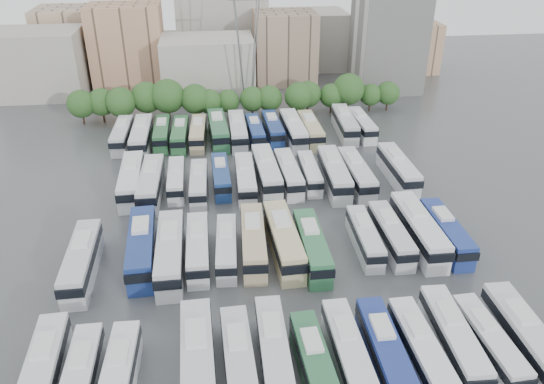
{
  "coord_description": "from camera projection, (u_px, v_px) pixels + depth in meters",
  "views": [
    {
      "loc": [
        -6.05,
        -57.6,
        36.72
      ],
      "look_at": [
        1.55,
        4.73,
        3.0
      ],
      "focal_mm": 35.0,
      "sensor_mm": 36.0,
      "label": 1
    }
  ],
  "objects": [
    {
      "name": "ground",
      "position": [
        264.0,
        230.0,
        68.39
      ],
      "size": [
        220.0,
        220.0,
        0.0
      ],
      "primitive_type": "plane",
      "color": "#424447",
      "rests_on": "ground"
    },
    {
      "name": "tree_line",
      "position": [
        230.0,
        97.0,
        102.97
      ],
      "size": [
        65.15,
        7.41,
        8.28
      ],
      "color": "black",
      "rests_on": "ground"
    },
    {
      "name": "city_buildings",
      "position": [
        201.0,
        45.0,
        126.72
      ],
      "size": [
        102.0,
        35.0,
        20.0
      ],
      "color": "#9E998E",
      "rests_on": "ground"
    },
    {
      "name": "apartment_tower",
      "position": [
        389.0,
        30.0,
        116.59
      ],
      "size": [
        14.0,
        14.0,
        26.0
      ],
      "primitive_type": "cube",
      "color": "silver",
      "rests_on": "ground"
    },
    {
      "name": "electricity_pylon",
      "position": [
        246.0,
        13.0,
        103.5
      ],
      "size": [
        9.0,
        6.91,
        33.83
      ],
      "color": "slate",
      "rests_on": "ground"
    },
    {
      "name": "bus_r0_s0",
      "position": [
        44.0,
        373.0,
        45.01
      ],
      "size": [
        3.14,
        12.16,
        3.78
      ],
      "rotation": [
        0.0,
        0.0,
        0.04
      ],
      "color": "silver",
      "rests_on": "ground"
    },
    {
      "name": "bus_r0_s1",
      "position": [
        80.0,
        381.0,
        44.44
      ],
      "size": [
        2.5,
        11.18,
        3.5
      ],
      "rotation": [
        0.0,
        0.0,
        0.01
      ],
      "color": "silver",
      "rests_on": "ground"
    },
    {
      "name": "bus_r0_s2",
      "position": [
        119.0,
        378.0,
        44.64
      ],
      "size": [
        2.84,
        11.33,
        3.53
      ],
      "rotation": [
        0.0,
        0.0,
        -0.03
      ],
      "color": "silver",
      "rests_on": "ground"
    },
    {
      "name": "bus_r0_s4",
      "position": [
        198.0,
        363.0,
        45.77
      ],
      "size": [
        3.26,
        13.34,
        4.16
      ],
      "rotation": [
        0.0,
        0.0,
        0.03
      ],
      "color": "silver",
      "rests_on": "ground"
    },
    {
      "name": "bus_r0_s5",
      "position": [
        239.0,
        363.0,
        46.07
      ],
      "size": [
        2.9,
        11.85,
        3.7
      ],
      "rotation": [
        0.0,
        0.0,
        0.03
      ],
      "color": "silver",
      "rests_on": "ground"
    },
    {
      "name": "bus_r0_s6",
      "position": [
        274.0,
        349.0,
        47.5
      ],
      "size": [
        2.72,
        11.67,
        3.65
      ],
      "rotation": [
        0.0,
        0.0,
        -0.02
      ],
      "color": "silver",
      "rests_on": "ground"
    },
    {
      "name": "bus_r0_s7",
      "position": [
        315.0,
        365.0,
        45.94
      ],
      "size": [
        2.91,
        11.29,
        3.51
      ],
      "rotation": [
        0.0,
        0.0,
        0.04
      ],
      "color": "#2C663F",
      "rests_on": "ground"
    },
    {
      "name": "bus_r0_s8",
      "position": [
        348.0,
        352.0,
        47.22
      ],
      "size": [
        2.61,
        11.53,
        3.61
      ],
      "rotation": [
        0.0,
        0.0,
        0.01
      ],
      "color": "silver",
      "rests_on": "ground"
    },
    {
      "name": "bus_r0_s9",
      "position": [
        385.0,
        352.0,
        47.15
      ],
      "size": [
        2.76,
        11.89,
        3.72
      ],
      "rotation": [
        0.0,
        0.0,
        -0.01
      ],
      "color": "navy",
      "rests_on": "ground"
    },
    {
      "name": "bus_r0_s10",
      "position": [
        420.0,
        350.0,
        47.5
      ],
      "size": [
        2.68,
        11.49,
        3.59
      ],
      "rotation": [
        0.0,
        0.0,
        0.02
      ],
      "color": "white",
      "rests_on": "ground"
    },
    {
      "name": "bus_r0_s11",
      "position": [
        453.0,
        338.0,
        48.74
      ],
      "size": [
        3.08,
        12.02,
        3.74
      ],
      "rotation": [
        0.0,
        0.0,
        -0.04
      ],
      "color": "silver",
      "rests_on": "ground"
    },
    {
      "name": "bus_r0_s12",
      "position": [
        489.0,
        342.0,
        48.46
      ],
      "size": [
        2.78,
        10.93,
        3.4
      ],
      "rotation": [
        0.0,
        0.0,
        0.04
      ],
      "color": "silver",
      "rests_on": "ground"
    },
    {
      "name": "bus_r0_s13",
      "position": [
        526.0,
        339.0,
        48.45
      ],
      "size": [
        2.92,
        12.82,
        4.01
      ],
      "rotation": [
        0.0,
        0.0,
        -0.01
      ],
      "color": "silver",
      "rests_on": "ground"
    },
    {
      "name": "bus_r1_s0",
      "position": [
        82.0,
        261.0,
        59.11
      ],
      "size": [
        2.99,
        12.93,
        4.04
      ],
      "rotation": [
        0.0,
        0.0,
        0.01
      ],
      "color": "silver",
      "rests_on": "ground"
    },
    {
      "name": "bus_r1_s2",
      "position": [
        142.0,
        247.0,
        61.38
      ],
      "size": [
        3.63,
        13.69,
        4.25
      ],
      "rotation": [
        0.0,
        0.0,
        0.05
      ],
      "color": "navy",
      "rests_on": "ground"
    },
    {
      "name": "bus_r1_s3",
      "position": [
        170.0,
        252.0,
        60.44
      ],
      "size": [
        3.09,
        13.59,
        4.26
      ],
      "rotation": [
        0.0,
        0.0,
        0.01
      ],
      "color": "silver",
      "rests_on": "ground"
    },
    {
      "name": "bus_r1_s4",
      "position": [
        198.0,
        248.0,
        61.7
      ],
      "size": [
        2.56,
        11.69,
        3.67
      ],
      "rotation": [
        0.0,
        0.0,
        0.0
      ],
      "color": "silver",
      "rests_on": "ground"
    },
    {
      "name": "bus_r1_s5",
      "position": [
        227.0,
        247.0,
        62.01
      ],
      "size": [
        2.95,
        11.06,
        3.44
      ],
      "rotation": [
        0.0,
        0.0,
        -0.05
      ],
      "color": "silver",
      "rests_on": "ground"
    },
    {
      "name": "bus_r1_s6",
      "position": [
        253.0,
        241.0,
        62.72
      ],
      "size": [
        3.39,
        12.85,
        4.0
      ],
      "rotation": [
        0.0,
        0.0,
        -0.05
      ],
      "color": "tan",
      "rests_on": "ground"
    },
    {
      "name": "bus_r1_s7",
      "position": [
        284.0,
        240.0,
        62.72
      ],
      "size": [
        3.54,
        13.62,
        4.24
      ],
      "rotation": [
        0.0,
        0.0,
        0.04
      ],
      "color": "#C9BF8A",
      "rests_on": "ground"
    },
    {
      "name": "bus_r1_s8",
      "position": [
        312.0,
        246.0,
        61.86
      ],
      "size": [
        2.71,
        12.38,
        3.88
      ],
      "rotation": [
        0.0,
        0.0,
        -0.0
      ],
      "color": "#317346",
      "rests_on": "ground"
    },
    {
      "name": "bus_r1_s10",
      "position": [
        365.0,
        237.0,
        63.93
      ],
      "size": [
        2.7,
        11.05,
        3.45
      ],
      "rotation": [
        0.0,
        0.0,
        -0.03
      ],
      "color": "silver",
      "rests_on": "ground"
    },
    {
      "name": "bus_r1_s11",
      "position": [
        391.0,
        234.0,
        64.27
      ],
      "size": [
        2.63,
        11.77,
        3.69
      ],
      "rotation": [
        0.0,
        0.0,
        0.01
      ],
      "color": "silver",
      "rests_on": "ground"
    },
    {
      "name": "bus_r1_s12",
      "position": [
        419.0,
        229.0,
        64.66
      ],
      "size": [
        2.99,
        13.7,
        4.3
      ],
      "rotation": [
        0.0,
        0.0,
        -0.0
      ],
      "color": "white",
      "rests_on": "ground"
    },
    {
      "name": "bus_r1_s13",
      "position": [
        446.0,
        232.0,
        64.6
      ],
      "size": [
        2.71,
        12.09,
        3.79
      ],
      "rotation": [
        0.0,
        0.0,
        -0.01
      ],
      "color": "navy",
      "rests_on": "ground"
    },
    {
      "name": "bus_r2_s1",
      "position": [
        131.0,
        180.0,
        76.53
      ],
      "size": [
        3.33,
        13.56,
        4.23
      ],
      "rotation": [
        0.0,
        0.0,
        0.03
      ],
      "color": "silver",
      "rests_on": "ground"
    },
    {
      "name": "bus_r2_s2",
      "position": [
        151.0,
        183.0,
        75.72
      ],
      "size": [
        3.15,
        13.29,
        4.15
      ],
      "rotation": [
        0.0,
        0.0,
        -0.02
      ],
      "color": "silver",
      "rests_on": "ground"
    },
    {
      "name": "bus_r2_s3",
      "position": [
        176.0,
        179.0,
        77.52
      ],
      "size": [
        2.48,
        10.84,
        3.39
      ],
      "rotation": [
        0.0,
        0.0,
        0.01
      ],
      "color": "silver",
      "rests_on": "ground"
    },
    {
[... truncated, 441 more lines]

